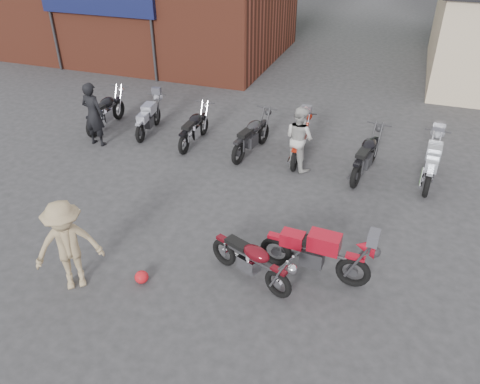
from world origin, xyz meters
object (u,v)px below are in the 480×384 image
(helmet, at_px, (142,277))
(person_tan, at_px, (68,246))
(person_dark, at_px, (93,114))
(row_bike_1, at_px, (148,116))
(vintage_motorcycle, at_px, (252,258))
(row_bike_3, at_px, (252,134))
(row_bike_4, at_px, (300,140))
(sportbike, at_px, (317,251))
(row_bike_5, at_px, (367,153))
(row_bike_6, at_px, (432,161))
(row_bike_2, at_px, (194,126))
(person_light, at_px, (299,138))
(row_bike_0, at_px, (106,109))

(helmet, height_order, person_tan, person_tan)
(person_dark, xyz_separation_m, row_bike_1, (1.05, 1.24, -0.40))
(vintage_motorcycle, xyz_separation_m, helmet, (-1.93, -0.75, -0.41))
(row_bike_3, bearing_deg, row_bike_4, -75.24)
(sportbike, distance_m, row_bike_5, 4.38)
(row_bike_3, xyz_separation_m, row_bike_6, (4.78, -0.02, -0.00))
(helmet, distance_m, row_bike_2, 6.04)
(row_bike_1, height_order, row_bike_3, row_bike_3)
(person_light, bearing_deg, person_tan, 96.57)
(person_light, xyz_separation_m, row_bike_0, (-6.33, 0.57, -0.27))
(vintage_motorcycle, relative_size, row_bike_4, 0.94)
(vintage_motorcycle, distance_m, sportbike, 1.23)
(helmet, height_order, row_bike_5, row_bike_5)
(vintage_motorcycle, xyz_separation_m, row_bike_5, (1.50, 4.90, 0.07))
(row_bike_3, bearing_deg, row_bike_0, 97.75)
(vintage_motorcycle, distance_m, row_bike_2, 6.15)
(sportbike, relative_size, person_light, 1.20)
(person_light, bearing_deg, vintage_motorcycle, 125.05)
(row_bike_0, height_order, row_bike_6, row_bike_0)
(helmet, height_order, row_bike_2, row_bike_2)
(sportbike, relative_size, row_bike_5, 1.00)
(row_bike_0, bearing_deg, vintage_motorcycle, -130.35)
(row_bike_1, bearing_deg, row_bike_3, -102.06)
(helmet, relative_size, person_light, 0.15)
(row_bike_2, bearing_deg, person_dark, 110.48)
(sportbike, bearing_deg, row_bike_4, 110.67)
(person_dark, relative_size, row_bike_0, 0.91)
(vintage_motorcycle, distance_m, person_dark, 7.39)
(helmet, distance_m, person_dark, 6.46)
(row_bike_2, bearing_deg, vintage_motorcycle, -145.83)
(person_dark, distance_m, row_bike_3, 4.60)
(row_bike_4, relative_size, row_bike_5, 0.94)
(person_tan, xyz_separation_m, row_bike_3, (1.37, 6.28, -0.32))
(sportbike, height_order, row_bike_2, sportbike)
(row_bike_2, xyz_separation_m, row_bike_3, (1.79, -0.02, 0.04))
(row_bike_1, relative_size, row_bike_2, 0.97)
(vintage_motorcycle, bearing_deg, row_bike_5, 94.98)
(vintage_motorcycle, height_order, row_bike_5, row_bike_5)
(helmet, xyz_separation_m, row_bike_3, (0.25, 5.81, 0.47))
(person_tan, bearing_deg, person_dark, 81.93)
(row_bike_0, xyz_separation_m, row_bike_6, (9.67, -0.19, -0.01))
(sportbike, distance_m, row_bike_3, 5.31)
(person_light, relative_size, row_bike_5, 0.83)
(person_tan, xyz_separation_m, row_bike_0, (-3.52, 6.45, -0.32))
(person_tan, bearing_deg, row_bike_2, 55.29)
(vintage_motorcycle, distance_m, row_bike_0, 8.40)
(row_bike_3, bearing_deg, row_bike_5, -83.32)
(helmet, height_order, person_dark, person_dark)
(person_light, distance_m, row_bike_0, 6.36)
(person_dark, bearing_deg, row_bike_2, -155.53)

